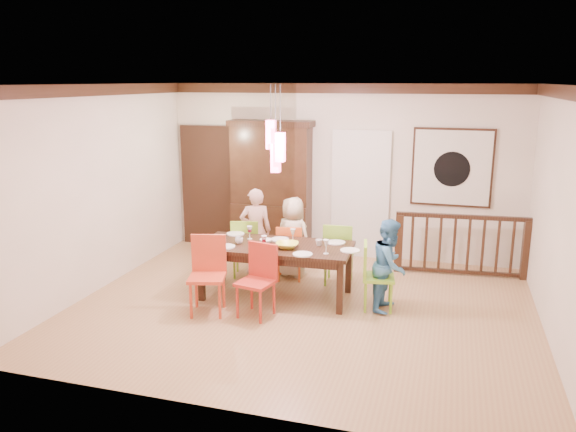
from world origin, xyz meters
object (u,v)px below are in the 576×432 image
(chair_end_right, at_px, (379,272))
(person_end_right, at_px, (390,265))
(person_far_left, at_px, (256,231))
(dining_table, at_px, (276,251))
(balustrade, at_px, (461,244))
(china_hutch, at_px, (271,187))
(chair_far_left, at_px, (246,243))
(person_far_mid, at_px, (293,237))

(chair_end_right, xyz_separation_m, person_end_right, (0.14, 0.03, 0.10))
(person_far_left, bearing_deg, dining_table, 103.14)
(dining_table, bearing_deg, person_far_left, 122.44)
(balustrade, height_order, person_end_right, person_end_right)
(china_hutch, xyz_separation_m, person_end_right, (2.27, -2.00, -0.54))
(dining_table, height_order, balustrade, balustrade)
(balustrade, bearing_deg, chair_far_left, -167.88)
(balustrade, bearing_deg, person_far_mid, -167.34)
(china_hutch, relative_size, person_end_right, 1.88)
(dining_table, bearing_deg, balustrade, 31.48)
(person_far_left, distance_m, person_far_mid, 0.61)
(dining_table, distance_m, china_hutch, 2.17)
(balustrade, bearing_deg, chair_end_right, -126.62)
(chair_far_left, bearing_deg, person_far_left, -126.32)
(person_end_right, bearing_deg, balustrade, -20.66)
(chair_end_right, bearing_deg, chair_far_left, 62.27)
(dining_table, relative_size, balustrade, 1.04)
(china_hutch, relative_size, person_far_mid, 1.85)
(person_far_left, xyz_separation_m, person_end_right, (2.17, -0.90, -0.06))
(person_far_left, bearing_deg, balustrade, 172.23)
(chair_end_right, height_order, balustrade, balustrade)
(china_hutch, xyz_separation_m, balustrade, (3.19, -0.35, -0.65))
(chair_end_right, xyz_separation_m, person_far_left, (-2.04, 0.93, 0.16))
(china_hutch, distance_m, balustrade, 3.27)
(person_far_left, distance_m, person_end_right, 2.35)
(china_hutch, distance_m, person_end_right, 3.08)
(dining_table, height_order, person_end_right, person_end_right)
(china_hutch, relative_size, balustrade, 1.14)
(balustrade, bearing_deg, china_hutch, 169.06)
(chair_end_right, height_order, person_end_right, person_end_right)
(dining_table, xyz_separation_m, person_far_mid, (-0.01, 0.87, -0.04))
(chair_far_left, bearing_deg, china_hutch, -103.04)
(chair_end_right, height_order, china_hutch, china_hutch)
(china_hutch, height_order, person_end_right, china_hutch)
(chair_far_left, bearing_deg, person_end_right, 149.18)
(chair_far_left, height_order, person_end_right, person_end_right)
(person_far_mid, bearing_deg, person_end_right, 168.35)
(china_hutch, xyz_separation_m, person_far_left, (0.10, -1.10, -0.48))
(person_far_mid, bearing_deg, balustrade, -144.91)
(chair_end_right, bearing_deg, balustrade, -40.77)
(dining_table, xyz_separation_m, chair_end_right, (1.42, -0.04, -0.15))
(person_far_mid, bearing_deg, china_hutch, -40.05)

